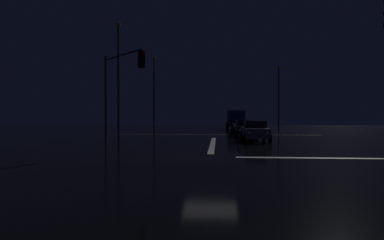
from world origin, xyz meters
TOP-DOWN VIEW (x-y plane):
  - ground at (0.00, 0.00)m, footprint 120.00×120.00m
  - stop_line_north at (0.00, 7.41)m, footprint 0.35×12.63m
  - centre_line_ns at (0.00, 19.01)m, footprint 22.00×0.15m
  - crosswalk_bar_east at (7.51, 0.00)m, footprint 12.63×0.40m
  - sedan_gray at (3.27, 10.47)m, footprint 2.02×4.33m
  - sedan_black at (2.97, 16.09)m, footprint 2.02×4.33m
  - sedan_silver at (3.17, 21.67)m, footprint 2.02×4.33m
  - sedan_blue at (3.13, 27.84)m, footprint 2.02×4.33m
  - box_truck at (2.97, 34.58)m, footprint 2.68×8.28m
  - traffic_signal_nw at (-6.32, 6.32)m, footprint 3.82×3.82m
  - streetlamp_left_near at (-8.51, 13.01)m, footprint 0.44×0.44m
  - streetlamp_left_far at (-8.51, 29.01)m, footprint 0.44×0.44m
  - streetlamp_right_far at (8.51, 29.01)m, footprint 0.44×0.44m

SIDE VIEW (x-z plane):
  - ground at x=0.00m, z-range -0.10..0.00m
  - stop_line_north at x=0.00m, z-range 0.00..0.01m
  - centre_line_ns at x=0.00m, z-range 0.00..0.01m
  - crosswalk_bar_east at x=7.51m, z-range 0.00..0.01m
  - sedan_gray at x=3.27m, z-range 0.02..1.59m
  - sedan_black at x=2.97m, z-range 0.02..1.59m
  - sedan_silver at x=3.17m, z-range 0.02..1.59m
  - sedan_blue at x=3.13m, z-range 0.02..1.59m
  - box_truck at x=2.97m, z-range 0.17..3.25m
  - traffic_signal_nw at x=-6.32m, z-range 1.25..7.59m
  - streetlamp_right_far at x=8.51m, z-range 0.68..9.39m
  - streetlamp_left_far at x=-8.51m, z-range 0.71..11.01m
  - streetlamp_left_near at x=-8.51m, z-range 0.71..11.04m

